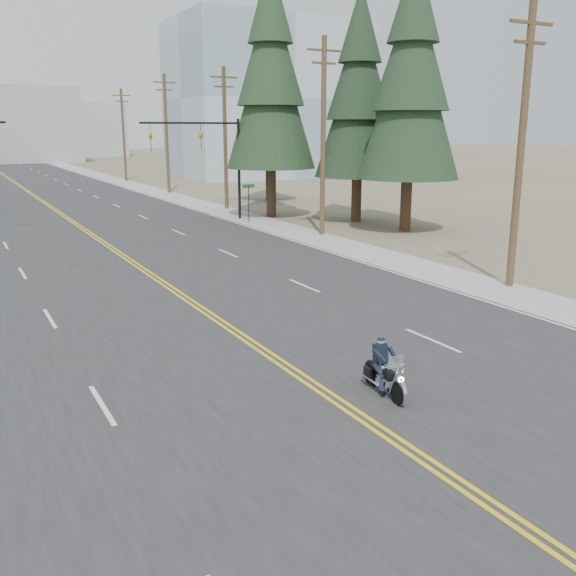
# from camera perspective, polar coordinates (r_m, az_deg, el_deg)

# --- Properties ---
(ground_plane) EXTENTS (400.00, 400.00, 0.00)m
(ground_plane) POSITION_cam_1_polar(r_m,az_deg,el_deg) (14.41, 7.81, -12.26)
(ground_plane) COLOR #776D56
(ground_plane) RESTS_ON ground
(road) EXTENTS (20.00, 200.00, 0.01)m
(road) POSITION_cam_1_polar(r_m,az_deg,el_deg) (81.00, -22.85, 8.44)
(road) COLOR #303033
(road) RESTS_ON ground
(sidewalk_right) EXTENTS (3.00, 200.00, 0.01)m
(sidewalk_right) POSITION_cam_1_polar(r_m,az_deg,el_deg) (82.89, -14.85, 9.16)
(sidewalk_right) COLOR #A5A5A0
(sidewalk_right) RESTS_ON ground
(traffic_mast_right) EXTENTS (7.10, 0.26, 7.00)m
(traffic_mast_right) POSITION_cam_1_polar(r_m,az_deg,el_deg) (45.57, -6.79, 12.14)
(traffic_mast_right) COLOR black
(traffic_mast_right) RESTS_ON ground
(street_sign) EXTENTS (0.90, 0.06, 2.62)m
(street_sign) POSITION_cam_1_polar(r_m,az_deg,el_deg) (44.66, -3.52, 8.14)
(street_sign) COLOR black
(street_sign) RESTS_ON ground
(utility_pole_a) EXTENTS (2.20, 0.30, 11.00)m
(utility_pole_a) POSITION_cam_1_polar(r_m,az_deg,el_deg) (27.33, 20.03, 11.90)
(utility_pole_a) COLOR brown
(utility_pole_a) RESTS_ON ground
(utility_pole_b) EXTENTS (2.20, 0.30, 11.50)m
(utility_pole_b) POSITION_cam_1_polar(r_m,az_deg,el_deg) (39.03, 3.15, 13.46)
(utility_pole_b) COLOR brown
(utility_pole_b) RESTS_ON ground
(utility_pole_c) EXTENTS (2.20, 0.30, 11.00)m
(utility_pole_c) POSITION_cam_1_polar(r_m,az_deg,el_deg) (52.44, -5.61, 13.27)
(utility_pole_c) COLOR brown
(utility_pole_c) RESTS_ON ground
(utility_pole_d) EXTENTS (2.20, 0.30, 11.50)m
(utility_pole_d) POSITION_cam_1_polar(r_m,az_deg,el_deg) (66.53, -10.75, 13.46)
(utility_pole_d) COLOR brown
(utility_pole_d) RESTS_ON ground
(utility_pole_e) EXTENTS (2.20, 0.30, 11.00)m
(utility_pole_e) POSITION_cam_1_polar(r_m,az_deg,el_deg) (82.89, -14.41, 13.16)
(utility_pole_e) COLOR brown
(utility_pole_e) RESTS_ON ground
(glass_building) EXTENTS (24.00, 16.00, 20.00)m
(glass_building) POSITION_cam_1_polar(r_m,az_deg,el_deg) (89.73, -1.93, 16.33)
(glass_building) COLOR #9EB5CC
(glass_building) RESTS_ON ground
(haze_bldg_b) EXTENTS (18.00, 14.00, 14.00)m
(haze_bldg_b) POSITION_cam_1_polar(r_m,az_deg,el_deg) (136.29, -22.15, 13.28)
(haze_bldg_b) COLOR #ADB2B7
(haze_bldg_b) RESTS_ON ground
(haze_bldg_c) EXTENTS (16.00, 12.00, 18.00)m
(haze_bldg_c) POSITION_cam_1_polar(r_m,az_deg,el_deg) (129.52, -6.76, 15.09)
(haze_bldg_c) COLOR #B7BCC6
(haze_bldg_c) RESTS_ON ground
(haze_bldg_e) EXTENTS (14.00, 14.00, 12.00)m
(haze_bldg_e) POSITION_cam_1_polar(r_m,az_deg,el_deg) (163.68, -17.09, 13.29)
(haze_bldg_e) COLOR #B7BCC6
(haze_bldg_e) RESTS_ON ground
(motorcyclist) EXTENTS (0.98, 1.89, 1.41)m
(motorcyclist) POSITION_cam_1_polar(r_m,az_deg,el_deg) (15.84, 8.63, -7.01)
(motorcyclist) COLOR black
(motorcyclist) RESTS_ON ground
(conifer_near) EXTENTS (6.26, 6.26, 16.58)m
(conifer_near) POSITION_cam_1_polar(r_m,az_deg,el_deg) (41.19, 10.93, 18.19)
(conifer_near) COLOR #382619
(conifer_near) RESTS_ON ground
(conifer_mid) EXTENTS (5.83, 5.83, 15.54)m
(conifer_mid) POSITION_cam_1_polar(r_m,az_deg,el_deg) (45.11, 6.34, 17.20)
(conifer_mid) COLOR #382619
(conifer_mid) RESTS_ON ground
(conifer_tall) EXTENTS (6.39, 6.39, 17.76)m
(conifer_tall) POSITION_cam_1_polar(r_m,az_deg,el_deg) (47.45, -1.56, 18.66)
(conifer_tall) COLOR #382619
(conifer_tall) RESTS_ON ground
(conifer_far) EXTENTS (5.32, 5.32, 14.25)m
(conifer_far) POSITION_cam_1_polar(r_m,az_deg,el_deg) (58.56, -1.70, 15.79)
(conifer_far) COLOR #382619
(conifer_far) RESTS_ON ground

